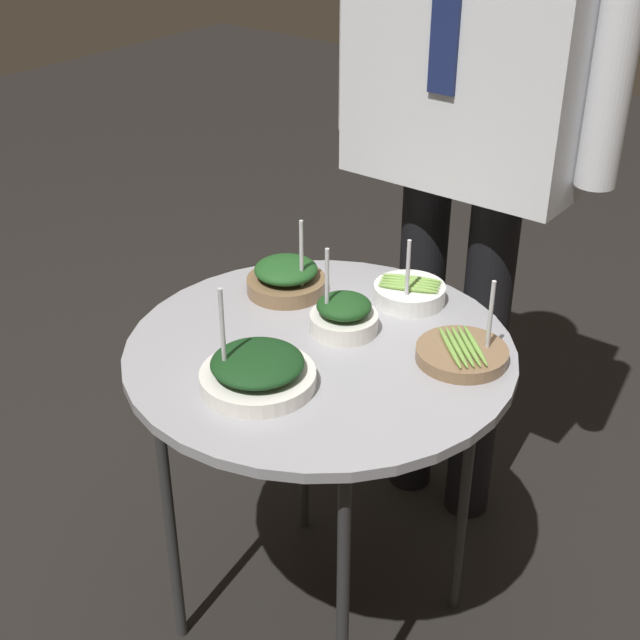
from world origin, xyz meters
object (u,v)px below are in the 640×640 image
object	(u,v)px
serving_cart	(320,371)
bowl_spinach_mid_left	(286,278)
waiter_figure	(473,63)
bowl_spinach_center	(345,316)
bowl_asparagus_front_right	(409,293)
bowl_asparagus_back_left	(462,353)
bowl_spinach_back_right	(257,371)

from	to	relation	value
serving_cart	bowl_spinach_mid_left	bearing A→B (deg)	145.32
serving_cart	waiter_figure	xyz separation A→B (m)	(-0.01, 0.47, 0.41)
bowl_spinach_center	bowl_spinach_mid_left	bearing A→B (deg)	163.80
waiter_figure	bowl_asparagus_front_right	bearing A→B (deg)	-79.63
serving_cart	bowl_spinach_mid_left	size ratio (longest dim) A/B	4.21
bowl_asparagus_back_left	bowl_asparagus_front_right	size ratio (longest dim) A/B	1.08
serving_cart	bowl_spinach_mid_left	world-z (taller)	bowl_spinach_mid_left
bowl_asparagus_back_left	bowl_asparagus_front_right	world-z (taller)	bowl_asparagus_back_left
bowl_asparagus_front_right	waiter_figure	bearing A→B (deg)	100.37
bowl_spinach_center	waiter_figure	xyz separation A→B (m)	(-0.02, 0.41, 0.33)
serving_cart	waiter_figure	world-z (taller)	waiter_figure
bowl_spinach_mid_left	bowl_asparagus_front_right	size ratio (longest dim) A/B	1.12
bowl_spinach_center	waiter_figure	bearing A→B (deg)	92.26
bowl_asparagus_back_left	bowl_asparagus_front_right	xyz separation A→B (m)	(-0.17, 0.11, 0.01)
bowl_asparagus_back_left	serving_cart	bearing A→B (deg)	-152.48
bowl_spinach_back_right	bowl_asparagus_front_right	xyz separation A→B (m)	(0.04, 0.36, -0.01)
bowl_spinach_center	bowl_spinach_back_right	bearing A→B (deg)	-92.30
serving_cart	bowl_spinach_back_right	xyz separation A→B (m)	(-0.01, -0.15, 0.07)
waiter_figure	bowl_spinach_center	bearing A→B (deg)	-87.74
bowl_asparagus_back_left	bowl_asparagus_front_right	bearing A→B (deg)	146.83
bowl_spinach_mid_left	waiter_figure	distance (m)	0.51
bowl_asparagus_front_right	waiter_figure	xyz separation A→B (m)	(-0.05, 0.25, 0.34)
bowl_spinach_mid_left	bowl_spinach_back_right	bearing A→B (deg)	-58.80
bowl_spinach_center	serving_cart	bearing A→B (deg)	-91.97
bowl_asparagus_back_left	bowl_spinach_back_right	distance (m)	0.33
bowl_spinach_back_right	bowl_asparagus_front_right	bearing A→B (deg)	83.90
bowl_spinach_back_right	bowl_asparagus_front_right	world-z (taller)	bowl_spinach_back_right
bowl_asparagus_front_right	bowl_asparagus_back_left	bearing A→B (deg)	-33.17
waiter_figure	bowl_spinach_mid_left	bearing A→B (deg)	-112.74
bowl_spinach_center	waiter_figure	size ratio (longest dim) A/B	0.10
bowl_asparagus_back_left	bowl_spinach_mid_left	bearing A→B (deg)	178.85
bowl_spinach_center	bowl_asparagus_back_left	bearing A→B (deg)	11.49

